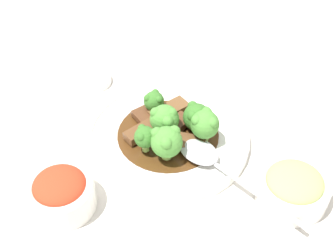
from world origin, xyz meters
The scene contains 17 objects.
ground_plane centered at (0.00, 0.00, 0.00)m, with size 4.00×4.00×0.00m, color silver.
main_plate centered at (0.00, 0.00, 0.01)m, with size 0.27×0.27×0.02m.
beef_strip_0 centered at (0.01, 0.01, 0.03)m, with size 0.05×0.06×0.01m.
beef_strip_1 centered at (0.02, -0.03, 0.02)m, with size 0.08×0.05×0.01m.
beef_strip_2 centered at (0.00, 0.05, 0.03)m, with size 0.07×0.07×0.01m.
beef_strip_3 centered at (-0.04, 0.02, 0.02)m, with size 0.06×0.07×0.01m.
beef_strip_4 centered at (-0.04, -0.01, 0.03)m, with size 0.06×0.06×0.01m.
broccoli_floret_0 centered at (0.05, 0.01, 0.05)m, with size 0.05×0.05×0.05m.
broccoli_floret_1 centered at (0.00, -0.05, 0.05)m, with size 0.05×0.05×0.06m.
broccoli_floret_2 centered at (0.06, -0.01, 0.05)m, with size 0.05×0.05×0.06m.
broccoli_floret_3 centered at (-0.03, -0.04, 0.05)m, with size 0.03×0.03×0.05m.
broccoli_floret_4 centered at (-0.01, 0.00, 0.05)m, with size 0.05×0.05×0.05m.
broccoli_floret_5 centered at (-0.03, 0.05, 0.04)m, with size 0.04×0.04×0.04m.
serving_spoon centered at (0.06, -0.06, 0.03)m, with size 0.19×0.18×0.01m.
side_bowl_kimchi centered at (-0.15, -0.14, 0.03)m, with size 0.10×0.10×0.06m.
side_bowl_appetizer centered at (0.19, -0.11, 0.03)m, with size 0.11×0.11×0.05m.
sauce_dish centered at (-0.15, 0.15, 0.01)m, with size 0.07×0.07×0.01m.
Camera 1 is at (0.02, -0.55, 0.57)m, focal length 50.00 mm.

